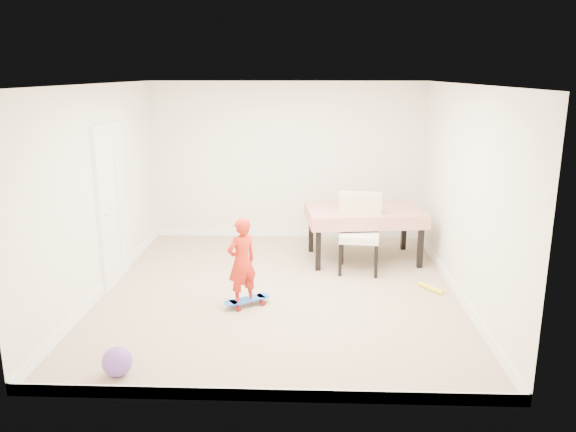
{
  "coord_description": "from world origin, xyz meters",
  "views": [
    {
      "loc": [
        0.36,
        -6.75,
        2.74
      ],
      "look_at": [
        0.1,
        0.2,
        0.95
      ],
      "focal_mm": 35.0,
      "sensor_mm": 36.0,
      "label": 1
    }
  ],
  "objects_px": {
    "dining_table": "(364,234)",
    "child": "(242,264)",
    "skateboard": "(247,302)",
    "balloon": "(117,362)",
    "dining_chair": "(359,234)"
  },
  "relations": [
    {
      "from": "dining_table",
      "to": "child",
      "type": "relative_size",
      "value": 1.57
    },
    {
      "from": "dining_table",
      "to": "balloon",
      "type": "height_order",
      "value": "dining_table"
    },
    {
      "from": "dining_table",
      "to": "dining_chair",
      "type": "relative_size",
      "value": 1.53
    },
    {
      "from": "skateboard",
      "to": "balloon",
      "type": "relative_size",
      "value": 2.14
    },
    {
      "from": "dining_chair",
      "to": "dining_table",
      "type": "bearing_deg",
      "value": 84.15
    },
    {
      "from": "skateboard",
      "to": "balloon",
      "type": "xyz_separation_m",
      "value": [
        -1.03,
        -1.65,
        0.1
      ]
    },
    {
      "from": "balloon",
      "to": "child",
      "type": "bearing_deg",
      "value": 59.08
    },
    {
      "from": "dining_chair",
      "to": "skateboard",
      "type": "relative_size",
      "value": 1.83
    },
    {
      "from": "dining_table",
      "to": "child",
      "type": "bearing_deg",
      "value": -138.06
    },
    {
      "from": "dining_table",
      "to": "skateboard",
      "type": "bearing_deg",
      "value": -137.36
    },
    {
      "from": "skateboard",
      "to": "dining_table",
      "type": "bearing_deg",
      "value": 16.21
    },
    {
      "from": "child",
      "to": "balloon",
      "type": "xyz_separation_m",
      "value": [
        -0.97,
        -1.63,
        -0.39
      ]
    },
    {
      "from": "dining_chair",
      "to": "balloon",
      "type": "distance_m",
      "value": 3.85
    },
    {
      "from": "balloon",
      "to": "dining_chair",
      "type": "bearing_deg",
      "value": 49.86
    },
    {
      "from": "dining_chair",
      "to": "balloon",
      "type": "relative_size",
      "value": 3.91
    }
  ]
}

